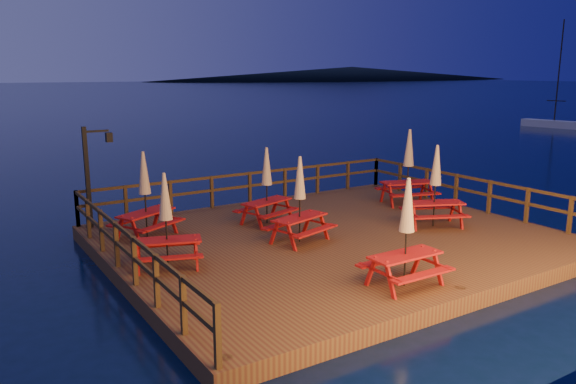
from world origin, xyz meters
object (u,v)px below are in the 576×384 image
picnic_table_1 (435,184)px  picnic_table_2 (166,219)px  picnic_table_0 (406,231)px  lamp_post (92,168)px  sailboat (558,124)px

picnic_table_1 → picnic_table_2: size_ratio=1.08×
picnic_table_0 → picnic_table_2: bearing=135.4°
lamp_post → picnic_table_2: bearing=-83.2°
lamp_post → sailboat: sailboat is taller
lamp_post → picnic_table_1: lamp_post is taller
picnic_table_1 → lamp_post: bearing=173.0°
sailboat → picnic_table_2: 45.76m
picnic_table_2 → sailboat: bearing=41.1°
lamp_post → picnic_table_0: bearing=-62.0°
sailboat → picnic_table_1: (-34.44, -17.76, 1.36)m
sailboat → picnic_table_0: sailboat is taller
sailboat → picnic_table_1: 38.78m
picnic_table_2 → picnic_table_1: bearing=13.6°
picnic_table_1 → sailboat: bearing=52.2°
lamp_post → picnic_table_2: lamp_post is taller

